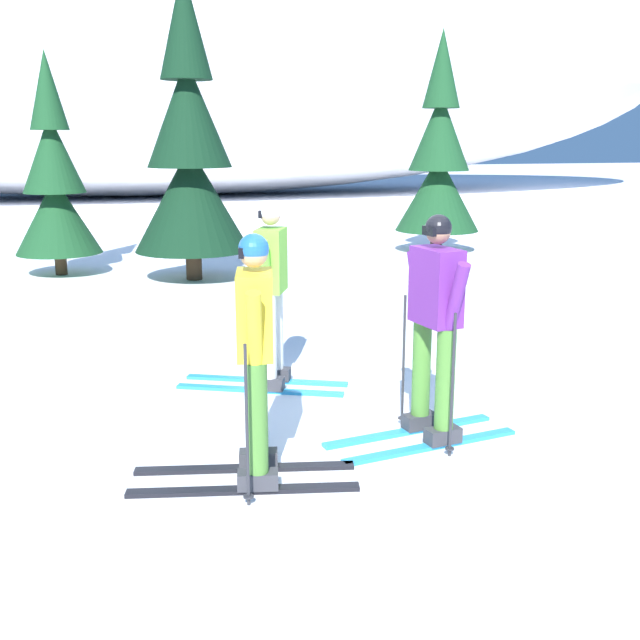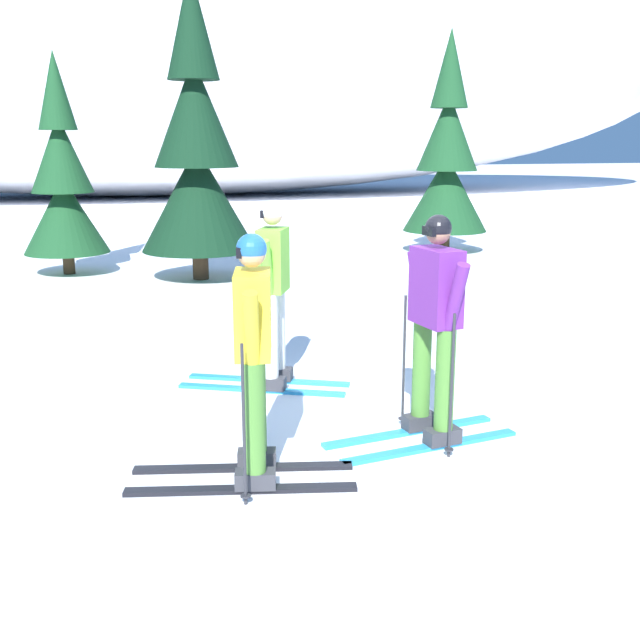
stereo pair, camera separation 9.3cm
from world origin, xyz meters
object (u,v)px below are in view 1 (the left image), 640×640
skier_purple_jacket (434,323)px  pine_tree_center_right (54,184)px  pine_tree_far_right (439,161)px  skier_lime_jacket (271,292)px  skier_yellow_jacket (255,354)px  pine_tree_right (190,155)px

skier_purple_jacket → pine_tree_center_right: (-3.10, 8.89, 0.65)m
skier_purple_jacket → pine_tree_far_right: 10.60m
skier_lime_jacket → pine_tree_center_right: (-2.17, 7.25, 0.66)m
skier_yellow_jacket → pine_tree_center_right: size_ratio=0.46×
skier_lime_jacket → pine_tree_center_right: bearing=106.7°
skier_lime_jacket → pine_tree_far_right: (5.49, 7.88, 0.96)m
pine_tree_center_right → pine_tree_right: pine_tree_right is taller
skier_purple_jacket → skier_yellow_jacket: bearing=-166.9°
skier_lime_jacket → pine_tree_right: 6.19m
pine_tree_center_right → skier_purple_jacket: bearing=-70.8°
pine_tree_right → pine_tree_far_right: pine_tree_right is taller
skier_yellow_jacket → pine_tree_right: (0.63, 8.06, 1.18)m
pine_tree_center_right → skier_yellow_jacket: bearing=-80.2°
skier_yellow_jacket → pine_tree_center_right: (-1.59, 9.24, 0.67)m
skier_yellow_jacket → skier_lime_jacket: (0.58, 1.99, 0.01)m
skier_lime_jacket → pine_tree_right: bearing=89.5°
skier_yellow_jacket → pine_tree_right: 8.17m
skier_purple_jacket → pine_tree_right: bearing=96.5°
skier_lime_jacket → skier_yellow_jacket: bearing=-106.2°
pine_tree_center_right → pine_tree_right: bearing=-27.9°
pine_tree_right → pine_tree_far_right: size_ratio=1.11×
skier_lime_jacket → pine_tree_center_right: 7.59m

